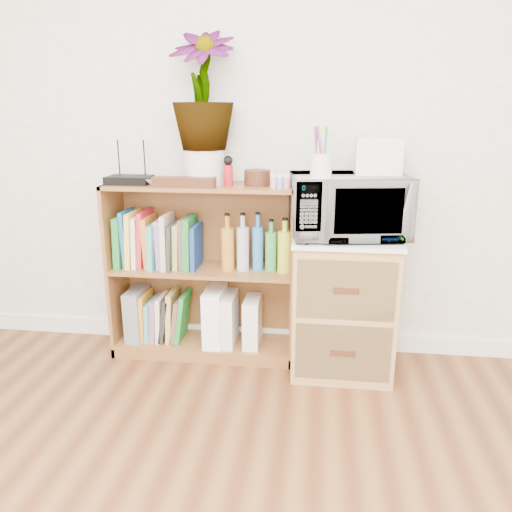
# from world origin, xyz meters

# --- Properties ---
(skirting_board) EXTENTS (4.00, 0.02, 0.10)m
(skirting_board) POSITION_xyz_m (0.00, 2.24, 0.05)
(skirting_board) COLOR white
(skirting_board) RESTS_ON ground
(bookshelf) EXTENTS (1.00, 0.30, 0.95)m
(bookshelf) POSITION_xyz_m (-0.35, 2.10, 0.47)
(bookshelf) COLOR brown
(bookshelf) RESTS_ON ground
(wicker_unit) EXTENTS (0.50, 0.45, 0.70)m
(wicker_unit) POSITION_xyz_m (0.40, 2.02, 0.35)
(wicker_unit) COLOR #9E7542
(wicker_unit) RESTS_ON ground
(microwave) EXTENTS (0.60, 0.46, 0.30)m
(microwave) POSITION_xyz_m (0.40, 2.02, 0.87)
(microwave) COLOR silver
(microwave) RESTS_ON wicker_unit
(pen_cup) EXTENTS (0.10, 0.10, 0.11)m
(pen_cup) POSITION_xyz_m (0.26, 1.90, 1.08)
(pen_cup) COLOR silver
(pen_cup) RESTS_ON microwave
(small_appliance) EXTENTS (0.21, 0.18, 0.17)m
(small_appliance) POSITION_xyz_m (0.53, 2.07, 1.11)
(small_appliance) COLOR white
(small_appliance) RESTS_ON microwave
(router) EXTENTS (0.22, 0.15, 0.04)m
(router) POSITION_xyz_m (-0.72, 2.08, 0.97)
(router) COLOR black
(router) RESTS_ON bookshelf
(white_bowl) EXTENTS (0.13, 0.13, 0.03)m
(white_bowl) POSITION_xyz_m (-0.56, 2.07, 0.97)
(white_bowl) COLOR white
(white_bowl) RESTS_ON bookshelf
(plant_pot) EXTENTS (0.21, 0.21, 0.18)m
(plant_pot) POSITION_xyz_m (-0.33, 2.12, 1.04)
(plant_pot) COLOR silver
(plant_pot) RESTS_ON bookshelf
(potted_plant) EXTENTS (0.32, 0.32, 0.57)m
(potted_plant) POSITION_xyz_m (-0.33, 2.12, 1.41)
(potted_plant) COLOR #386C2B
(potted_plant) RESTS_ON plant_pot
(trinket_box) EXTENTS (0.31, 0.08, 0.05)m
(trinket_box) POSITION_xyz_m (-0.41, 2.00, 0.98)
(trinket_box) COLOR #3A1E10
(trinket_box) RESTS_ON bookshelf
(kokeshi_doll) EXTENTS (0.05, 0.05, 0.11)m
(kokeshi_doll) POSITION_xyz_m (-0.20, 2.06, 1.00)
(kokeshi_doll) COLOR #A5141F
(kokeshi_doll) RESTS_ON bookshelf
(wooden_bowl) EXTENTS (0.13, 0.13, 0.08)m
(wooden_bowl) POSITION_xyz_m (-0.06, 2.11, 0.99)
(wooden_bowl) COLOR #391B0F
(wooden_bowl) RESTS_ON bookshelf
(paint_jars) EXTENTS (0.11, 0.04, 0.06)m
(paint_jars) POSITION_xyz_m (0.07, 2.01, 0.98)
(paint_jars) COLOR pink
(paint_jars) RESTS_ON bookshelf
(file_box) EXTENTS (0.09, 0.23, 0.29)m
(file_box) POSITION_xyz_m (-0.74, 2.10, 0.21)
(file_box) COLOR slate
(file_box) RESTS_ON bookshelf
(magazine_holder_left) EXTENTS (0.10, 0.25, 0.31)m
(magazine_holder_left) POSITION_xyz_m (-0.29, 2.09, 0.23)
(magazine_holder_left) COLOR white
(magazine_holder_left) RESTS_ON bookshelf
(magazine_holder_mid) EXTENTS (0.09, 0.23, 0.28)m
(magazine_holder_mid) POSITION_xyz_m (-0.22, 2.09, 0.21)
(magazine_holder_mid) COLOR silver
(magazine_holder_mid) RESTS_ON bookshelf
(magazine_holder_right) EXTENTS (0.08, 0.21, 0.27)m
(magazine_holder_right) POSITION_xyz_m (-0.08, 2.09, 0.20)
(magazine_holder_right) COLOR white
(magazine_holder_right) RESTS_ON bookshelf
(cookbooks) EXTENTS (0.45, 0.20, 0.31)m
(cookbooks) POSITION_xyz_m (-0.60, 2.10, 0.64)
(cookbooks) COLOR #228032
(cookbooks) RESTS_ON bookshelf
(liquor_bottles) EXTENTS (0.37, 0.07, 0.30)m
(liquor_bottles) POSITION_xyz_m (-0.06, 2.10, 0.64)
(liquor_bottles) COLOR #B77822
(liquor_bottles) RESTS_ON bookshelf
(lower_books) EXTENTS (0.26, 0.19, 0.29)m
(lower_books) POSITION_xyz_m (-0.58, 2.10, 0.20)
(lower_books) COLOR gold
(lower_books) RESTS_ON bookshelf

